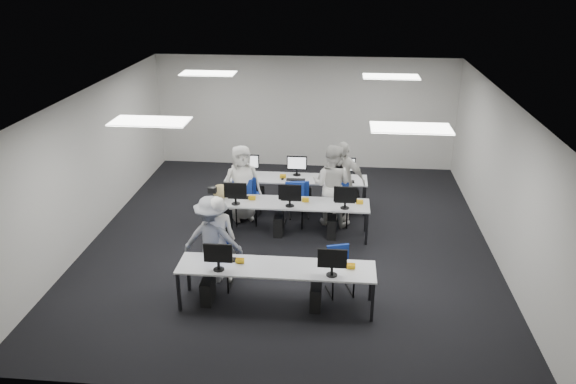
# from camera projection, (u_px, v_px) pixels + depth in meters

# --- Properties ---
(room) EXTENTS (9.00, 9.02, 3.00)m
(room) POSITION_uv_depth(u_px,v_px,m) (290.00, 170.00, 10.95)
(room) COLOR black
(room) RESTS_ON ground
(ceiling_panels) EXTENTS (5.20, 4.60, 0.02)m
(ceiling_panels) POSITION_uv_depth(u_px,v_px,m) (290.00, 95.00, 10.38)
(ceiling_panels) COLOR white
(ceiling_panels) RESTS_ON room
(desk_front) EXTENTS (3.20, 0.70, 0.73)m
(desk_front) POSITION_uv_depth(u_px,v_px,m) (276.00, 269.00, 9.06)
(desk_front) COLOR silver
(desk_front) RESTS_ON ground
(desk_mid) EXTENTS (3.20, 0.70, 0.73)m
(desk_mid) POSITION_uv_depth(u_px,v_px,m) (291.00, 205.00, 11.45)
(desk_mid) COLOR silver
(desk_mid) RESTS_ON ground
(desk_back) EXTENTS (3.20, 0.70, 0.73)m
(desk_back) POSITION_uv_depth(u_px,v_px,m) (296.00, 180.00, 12.74)
(desk_back) COLOR silver
(desk_back) RESTS_ON ground
(equipment_front) EXTENTS (2.51, 0.41, 1.19)m
(equipment_front) POSITION_uv_depth(u_px,v_px,m) (265.00, 286.00, 9.19)
(equipment_front) COLOR #0D2FAA
(equipment_front) RESTS_ON desk_front
(equipment_mid) EXTENTS (2.91, 0.41, 1.19)m
(equipment_mid) POSITION_uv_depth(u_px,v_px,m) (281.00, 219.00, 11.58)
(equipment_mid) COLOR white
(equipment_mid) RESTS_ON desk_mid
(equipment_back) EXTENTS (2.91, 0.41, 1.19)m
(equipment_back) POSITION_uv_depth(u_px,v_px,m) (304.00, 193.00, 12.86)
(equipment_back) COLOR white
(equipment_back) RESTS_ON desk_back
(chair_0) EXTENTS (0.41, 0.44, 0.82)m
(chair_0) POSITION_uv_depth(u_px,v_px,m) (220.00, 273.00, 9.77)
(chair_0) COLOR navy
(chair_0) RESTS_ON ground
(chair_1) EXTENTS (0.52, 0.54, 0.83)m
(chair_1) POSITION_uv_depth(u_px,v_px,m) (340.00, 279.00, 9.59)
(chair_1) COLOR navy
(chair_1) RESTS_ON ground
(chair_2) EXTENTS (0.53, 0.57, 0.95)m
(chair_2) POSITION_uv_depth(u_px,v_px,m) (246.00, 209.00, 12.18)
(chair_2) COLOR navy
(chair_2) RESTS_ON ground
(chair_3) EXTENTS (0.46, 0.49, 0.90)m
(chair_3) POSITION_uv_depth(u_px,v_px,m) (294.00, 212.00, 12.07)
(chair_3) COLOR navy
(chair_3) RESTS_ON ground
(chair_4) EXTENTS (0.53, 0.56, 0.85)m
(chair_4) POSITION_uv_depth(u_px,v_px,m) (335.00, 214.00, 12.04)
(chair_4) COLOR navy
(chair_4) RESTS_ON ground
(chair_5) EXTENTS (0.59, 0.62, 0.98)m
(chair_5) POSITION_uv_depth(u_px,v_px,m) (247.00, 204.00, 12.41)
(chair_5) COLOR navy
(chair_5) RESTS_ON ground
(chair_6) EXTENTS (0.50, 0.54, 0.89)m
(chair_6) POSITION_uv_depth(u_px,v_px,m) (299.00, 204.00, 12.48)
(chair_6) COLOR navy
(chair_6) RESTS_ON ground
(chair_7) EXTENTS (0.50, 0.53, 0.93)m
(chair_7) POSITION_uv_depth(u_px,v_px,m) (339.00, 206.00, 12.36)
(chair_7) COLOR navy
(chair_7) RESTS_ON ground
(handbag) EXTENTS (0.39, 0.25, 0.31)m
(handbag) POSITION_uv_depth(u_px,v_px,m) (221.00, 191.00, 11.58)
(handbag) COLOR #94814C
(handbag) RESTS_ON desk_mid
(student_0) EXTENTS (0.64, 0.46, 1.64)m
(student_0) POSITION_uv_depth(u_px,v_px,m) (218.00, 240.00, 9.72)
(student_0) COLOR silver
(student_0) RESTS_ON ground
(student_1) EXTENTS (1.01, 0.87, 1.78)m
(student_1) POSITION_uv_depth(u_px,v_px,m) (332.00, 185.00, 11.90)
(student_1) COLOR silver
(student_1) RESTS_ON ground
(student_2) EXTENTS (0.97, 0.82, 1.68)m
(student_2) POSITION_uv_depth(u_px,v_px,m) (242.00, 183.00, 12.12)
(student_2) COLOR silver
(student_2) RESTS_ON ground
(student_3) EXTENTS (1.10, 0.59, 1.78)m
(student_3) POSITION_uv_depth(u_px,v_px,m) (341.00, 181.00, 12.10)
(student_3) COLOR silver
(student_3) RESTS_ON ground
(photographer) EXTENTS (1.05, 0.61, 1.61)m
(photographer) POSITION_uv_depth(u_px,v_px,m) (212.00, 239.00, 9.76)
(photographer) COLOR gray
(photographer) RESTS_ON ground
(dslr_camera) EXTENTS (0.14, 0.18, 0.10)m
(dslr_camera) POSITION_uv_depth(u_px,v_px,m) (212.00, 190.00, 9.60)
(dslr_camera) COLOR black
(dslr_camera) RESTS_ON photographer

